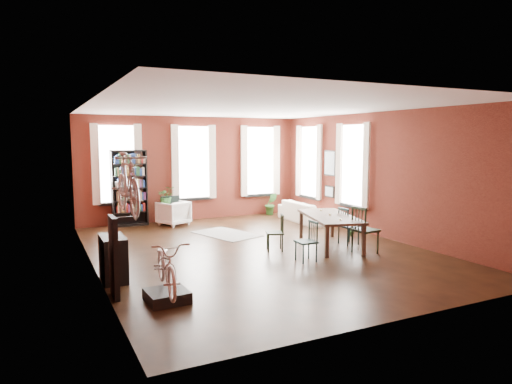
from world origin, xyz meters
TOP-DOWN VIEW (x-y plane):
  - room at (0.25, 0.62)m, footprint 9.00×9.04m
  - dining_table at (1.70, -0.41)m, footprint 1.54×2.35m
  - dining_chair_a at (0.49, -1.30)m, footprint 0.39×0.39m
  - dining_chair_b at (0.34, -0.22)m, footprint 0.50×0.50m
  - dining_chair_c at (2.02, -1.29)m, footprint 0.53×0.53m
  - dining_chair_d at (2.24, -0.43)m, footprint 0.43×0.43m
  - bookshelf at (-2.00, 4.30)m, footprint 1.00×0.32m
  - white_armchair at (-0.85, 3.82)m, footprint 0.99×0.96m
  - cream_sofa at (2.95, 2.60)m, footprint 0.61×2.08m
  - striped_rug at (0.04, 1.93)m, footprint 1.58×2.00m
  - bike_trainer at (-2.71, -2.36)m, footprint 0.64×0.64m
  - bike_wall_rack at (-3.40, -1.80)m, footprint 0.16×0.60m
  - console_table at (-3.28, -0.90)m, footprint 0.40×0.80m
  - plant_stand at (-0.97, 4.07)m, footprint 0.33×0.33m
  - plant_by_sofa at (2.57, 4.18)m, footprint 0.61×0.83m
  - plant_small at (2.90, 0.28)m, footprint 0.48×0.47m
  - bicycle_floor at (-2.71, -2.39)m, footprint 0.63×0.88m
  - bicycle_hung at (-3.15, -1.80)m, footprint 0.47×1.00m
  - plant_on_stand at (-0.99, 4.06)m, footprint 0.52×0.58m

SIDE VIEW (x-z plane):
  - striped_rug at x=0.04m, z-range 0.00..0.01m
  - plant_small at x=2.90m, z-range 0.00..0.16m
  - bike_trainer at x=-2.71m, z-range 0.00..0.18m
  - plant_by_sofa at x=2.57m, z-range 0.00..0.33m
  - plant_stand at x=-0.97m, z-range 0.00..0.55m
  - dining_table at x=1.70m, z-range 0.00..0.74m
  - white_armchair at x=-0.85m, z-range 0.00..0.78m
  - console_table at x=-3.28m, z-range 0.00..0.80m
  - cream_sofa at x=2.95m, z-range 0.00..0.81m
  - dining_chair_b at x=0.34m, z-range 0.00..0.83m
  - dining_chair_a at x=0.49m, z-range 0.00..0.83m
  - dining_chair_d at x=2.24m, z-range 0.00..0.88m
  - dining_chair_c at x=2.02m, z-range 0.00..1.04m
  - bike_wall_rack at x=-3.40m, z-range 0.00..1.30m
  - plant_on_stand at x=-0.99m, z-range 0.55..1.00m
  - bicycle_floor at x=-2.71m, z-range 0.18..1.75m
  - bookshelf at x=-2.00m, z-range 0.00..2.20m
  - bicycle_hung at x=-3.15m, z-range 1.30..2.96m
  - room at x=0.25m, z-range 0.53..3.75m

